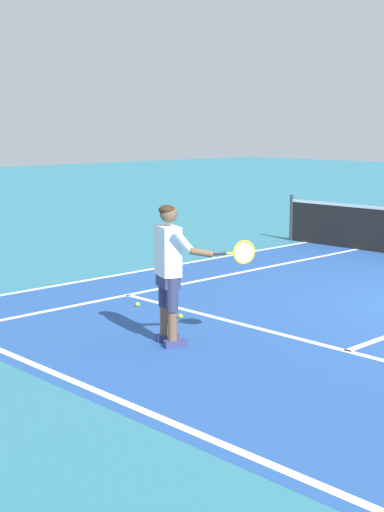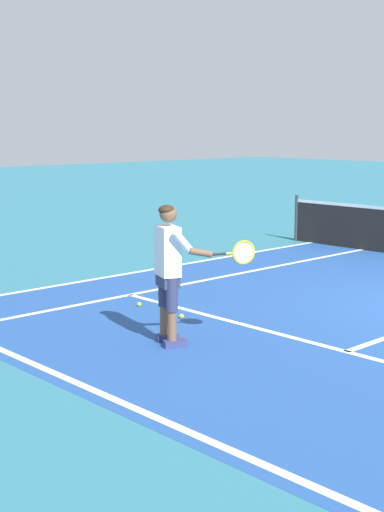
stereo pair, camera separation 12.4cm
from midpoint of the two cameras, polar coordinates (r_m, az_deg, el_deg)
name	(u,v)px [view 1 (the left image)]	position (r m, az deg, el deg)	size (l,w,h in m)	color
line_baseline	(160,418)	(6.89, -2.99, -12.40)	(10.98, 0.10, 0.01)	white
line_service	(347,351)	(8.98, 11.48, -7.21)	(8.23, 0.10, 0.01)	white
line_singles_left	(205,279)	(12.84, 0.73, -1.83)	(0.10, 9.35, 0.01)	white
line_doubles_left	(153,269)	(13.83, -3.27, -0.99)	(0.10, 9.35, 0.01)	white
tennis_player	(170,265)	(8.85, -2.08, -0.69)	(0.95, 0.99, 1.71)	navy
tennis_ball_near_feet	(138,304)	(10.96, -4.56, -3.76)	(0.07, 0.07, 0.07)	#CCE02D
tennis_ball_by_baseline	(181,316)	(10.26, -1.24, -4.68)	(0.07, 0.07, 0.07)	#CCE02D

